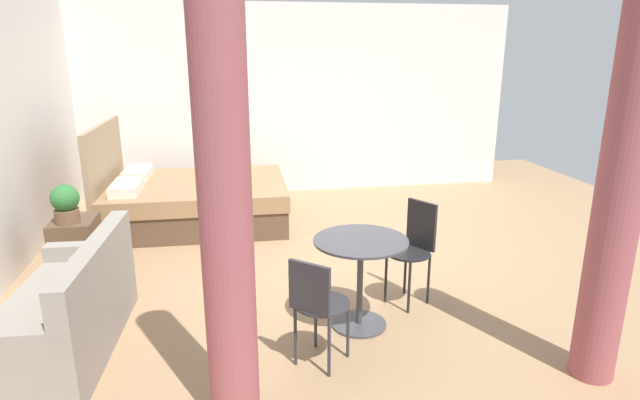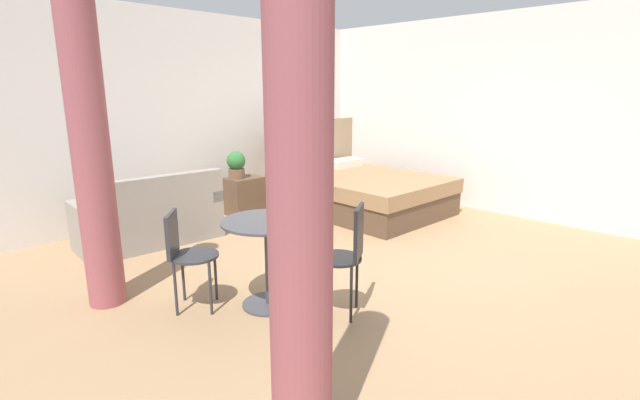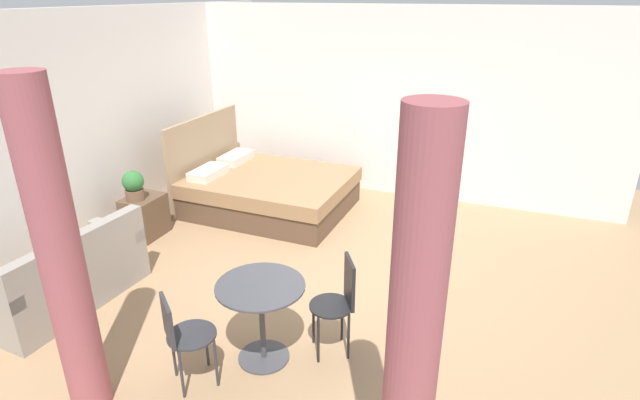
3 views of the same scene
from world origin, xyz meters
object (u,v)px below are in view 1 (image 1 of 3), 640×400
nightstand (76,245)px  balcony_table (360,266)px  cafe_chair_near_couch (317,301)px  potted_plant (65,203)px  couch (67,314)px  bed (192,200)px  cafe_chair_near_window (415,242)px

nightstand → balcony_table: size_ratio=0.72×
balcony_table → cafe_chair_near_couch: size_ratio=0.91×
potted_plant → cafe_chair_near_couch: size_ratio=0.46×
couch → balcony_table: couch is taller
couch → balcony_table: size_ratio=2.17×
nightstand → potted_plant: 0.48m
nightstand → cafe_chair_near_couch: bearing=-135.1°
bed → cafe_chair_near_window: bearing=-142.0°
cafe_chair_near_couch → potted_plant: bearing=46.5°
bed → nightstand: bearing=141.3°
nightstand → cafe_chair_near_window: 3.40m
bed → couch: (-2.93, 0.77, -0.01)m
potted_plant → balcony_table: size_ratio=0.51×
nightstand → cafe_chair_near_window: cafe_chair_near_window is taller
bed → potted_plant: (-1.46, 1.11, 0.44)m
potted_plant → cafe_chair_near_window: 3.37m
nightstand → balcony_table: (-1.61, -2.56, 0.26)m
potted_plant → cafe_chair_near_couch: (-2.02, -2.13, -0.23)m
couch → potted_plant: bearing=13.0°
balcony_table → cafe_chair_near_window: bearing=-59.2°
cafe_chair_near_couch → nightstand: bearing=44.9°
couch → cafe_chair_near_couch: 1.88m
bed → nightstand: bed is taller
nightstand → potted_plant: bearing=169.8°
bed → cafe_chair_near_couch: 3.63m
cafe_chair_near_window → couch: bearing=96.3°
balcony_table → cafe_chair_near_window: cafe_chair_near_window is taller
couch → balcony_table: 2.25m
couch → nightstand: (1.58, 0.32, -0.02)m
cafe_chair_near_window → cafe_chair_near_couch: size_ratio=1.10×
bed → potted_plant: size_ratio=5.95×
couch → cafe_chair_near_window: cafe_chair_near_window is taller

